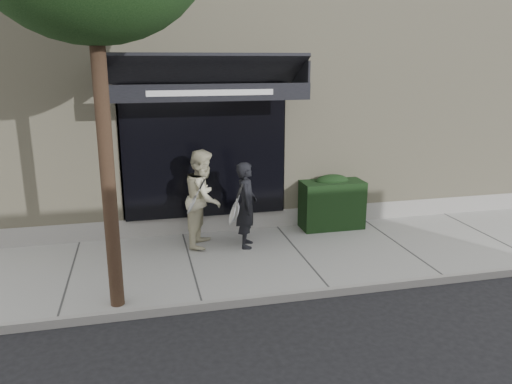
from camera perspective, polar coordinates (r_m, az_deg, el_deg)
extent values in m
plane|color=black|center=(9.34, 4.94, -7.57)|extent=(80.00, 80.00, 0.00)
cube|color=gray|center=(9.32, 4.95, -7.23)|extent=(20.00, 3.00, 0.12)
cube|color=gray|center=(7.99, 8.49, -11.21)|extent=(20.00, 0.10, 0.14)
cube|color=#B4AA89|center=(13.49, -1.56, 11.47)|extent=(14.00, 7.00, 5.50)
cube|color=gray|center=(10.78, 2.15, -2.99)|extent=(14.02, 0.42, 0.50)
cube|color=black|center=(9.97, -5.89, 4.65)|extent=(3.20, 0.30, 2.60)
cube|color=gray|center=(10.04, -15.12, 4.28)|extent=(0.08, 0.40, 2.60)
cube|color=gray|center=(10.43, 2.77, 5.17)|extent=(0.08, 0.40, 2.60)
cube|color=gray|center=(9.96, -6.22, 12.40)|extent=(3.36, 0.40, 0.12)
cube|color=black|center=(9.26, -5.70, 13.83)|extent=(3.60, 1.03, 0.55)
cube|color=black|center=(8.78, -5.17, 11.24)|extent=(3.60, 0.05, 0.30)
cube|color=white|center=(8.75, -5.15, 11.23)|extent=(2.20, 0.01, 0.10)
cube|color=black|center=(9.19, -17.02, 12.77)|extent=(0.04, 1.00, 0.45)
cube|color=black|center=(9.67, 5.12, 13.42)|extent=(0.04, 1.00, 0.45)
cube|color=black|center=(10.61, 8.56, -1.36)|extent=(1.30, 0.70, 1.00)
ellipsoid|color=black|center=(10.48, 8.67, 1.26)|extent=(0.71, 0.38, 0.27)
cylinder|color=black|center=(6.99, -16.81, 4.67)|extent=(0.20, 0.20, 4.80)
imported|color=black|center=(9.31, -1.09, -1.49)|extent=(0.52, 0.67, 1.63)
torus|color=silver|center=(9.03, -2.43, -2.24)|extent=(0.17, 0.32, 0.30)
cylinder|color=silver|center=(9.03, -2.43, -2.24)|extent=(0.13, 0.28, 0.26)
cylinder|color=silver|center=(9.03, -2.43, -2.24)|extent=(0.18, 0.05, 0.07)
cylinder|color=black|center=(9.03, -2.43, -2.24)|extent=(0.20, 0.07, 0.09)
torus|color=silver|center=(8.96, -2.74, -2.64)|extent=(0.12, 0.31, 0.30)
cylinder|color=silver|center=(8.96, -2.74, -2.64)|extent=(0.09, 0.27, 0.26)
cylinder|color=silver|center=(8.96, -2.74, -2.64)|extent=(0.18, 0.02, 0.07)
cylinder|color=black|center=(8.96, -2.74, -2.64)|extent=(0.20, 0.04, 0.09)
imported|color=beige|center=(9.42, -6.01, -0.69)|extent=(0.96, 1.08, 1.84)
torus|color=silver|center=(9.08, -7.34, -1.43)|extent=(0.19, 0.32, 0.28)
cylinder|color=silver|center=(9.08, -7.34, -1.43)|extent=(0.15, 0.28, 0.24)
cylinder|color=silver|center=(9.08, -7.34, -1.43)|extent=(0.17, 0.03, 0.10)
cylinder|color=black|center=(9.08, -7.34, -1.43)|extent=(0.19, 0.05, 0.12)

